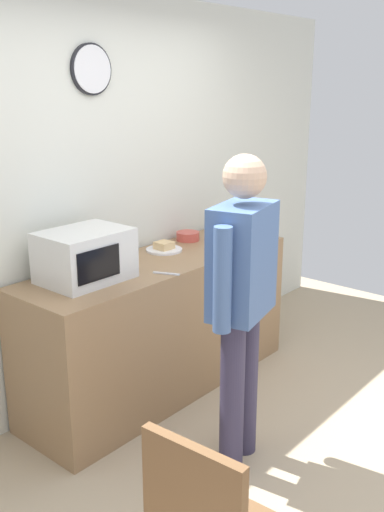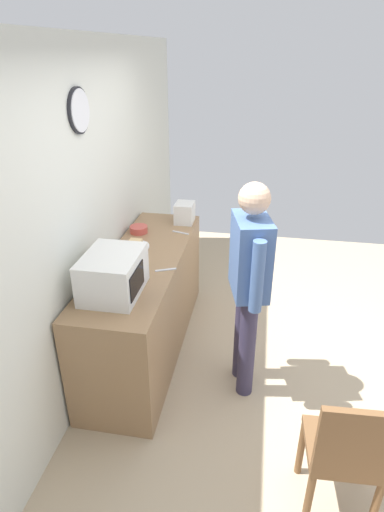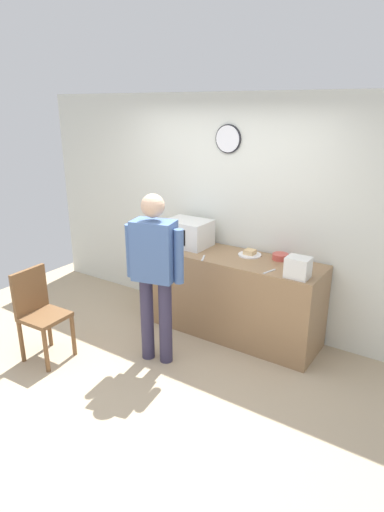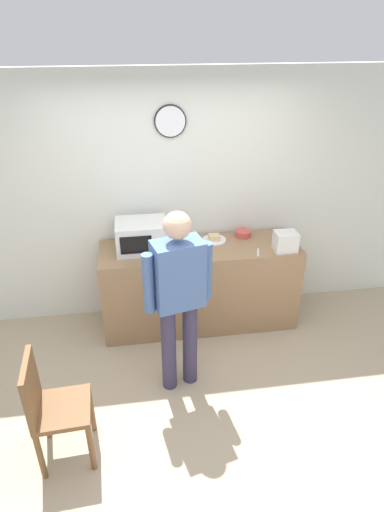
{
  "view_description": "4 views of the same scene",
  "coord_description": "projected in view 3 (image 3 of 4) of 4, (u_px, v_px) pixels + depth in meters",
  "views": [
    {
      "loc": [
        -2.4,
        -1.32,
        2.04
      ],
      "look_at": [
        0.14,
        0.85,
        1.05
      ],
      "focal_mm": 40.99,
      "sensor_mm": 36.0,
      "label": 1
    },
    {
      "loc": [
        -2.76,
        0.27,
        2.5
      ],
      "look_at": [
        0.07,
        0.77,
        1.06
      ],
      "focal_mm": 29.33,
      "sensor_mm": 36.0,
      "label": 2
    },
    {
      "loc": [
        2.36,
        -2.67,
        2.47
      ],
      "look_at": [
        0.06,
        0.76,
        1.02
      ],
      "focal_mm": 30.37,
      "sensor_mm": 36.0,
      "label": 3
    },
    {
      "loc": [
        -0.4,
        -2.6,
        2.96
      ],
      "look_at": [
        0.11,
        0.86,
        1.03
      ],
      "focal_mm": 30.18,
      "sensor_mm": 36.0,
      "label": 4
    }
  ],
  "objects": [
    {
      "name": "toaster",
      "position": [
        298.0,
        267.0,
        4.05
      ],
      "size": [
        0.22,
        0.18,
        0.2
      ],
      "primitive_type": "cube",
      "color": "silver",
      "rests_on": "kitchen_counter"
    },
    {
      "name": "person_standing",
      "position": [
        155.0,
        267.0,
        4.12
      ],
      "size": [
        0.58,
        0.33,
        1.71
      ],
      "color": "#35304C",
      "rests_on": "ground_plane"
    },
    {
      "name": "sandwich_plate",
      "position": [
        250.0,
        254.0,
        4.67
      ],
      "size": [
        0.25,
        0.25,
        0.07
      ],
      "color": "white",
      "rests_on": "kitchen_counter"
    },
    {
      "name": "salad_bowl",
      "position": [
        280.0,
        257.0,
        4.55
      ],
      "size": [
        0.17,
        0.17,
        0.06
      ],
      "primitive_type": "cylinder",
      "color": "#C64C42",
      "rests_on": "kitchen_counter"
    },
    {
      "name": "microwave",
      "position": [
        188.0,
        233.0,
        4.96
      ],
      "size": [
        0.5,
        0.39,
        0.3
      ],
      "color": "silver",
      "rests_on": "kitchen_counter"
    },
    {
      "name": "wooden_chair",
      "position": [
        39.0,
        310.0,
        4.33
      ],
      "size": [
        0.42,
        0.42,
        0.94
      ],
      "color": "brown",
      "rests_on": "ground_plane"
    },
    {
      "name": "ground_plane",
      "position": [
        143.0,
        376.0,
        4.15
      ],
      "size": [
        6.0,
        6.0,
        0.0
      ],
      "primitive_type": "plane",
      "color": "tan"
    },
    {
      "name": "spoon_utensil",
      "position": [
        203.0,
        258.0,
        4.59
      ],
      "size": [
        0.09,
        0.16,
        0.01
      ],
      "primitive_type": "cube",
      "rotation": [
        0.0,
        0.0,
        1.99
      ],
      "color": "silver",
      "rests_on": "kitchen_counter"
    },
    {
      "name": "fork_utensil",
      "position": [
        269.0,
        271.0,
        4.22
      ],
      "size": [
        0.07,
        0.17,
        0.01
      ],
      "primitive_type": "cube",
      "rotation": [
        0.0,
        0.0,
        1.28
      ],
      "color": "silver",
      "rests_on": "kitchen_counter"
    },
    {
      "name": "back_wall",
      "position": [
        228.0,
        212.0,
        4.98
      ],
      "size": [
        5.4,
        0.13,
        2.6
      ],
      "color": "silver",
      "rests_on": "ground_plane"
    },
    {
      "name": "kitchen_counter",
      "position": [
        229.0,
        295.0,
        4.83
      ],
      "size": [
        2.04,
        0.62,
        0.93
      ],
      "primitive_type": "cube",
      "color": "#93704C",
      "rests_on": "ground_plane"
    }
  ]
}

